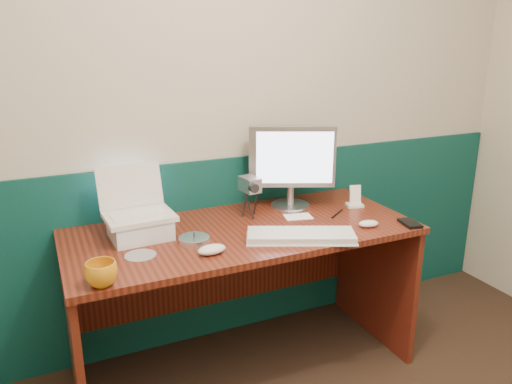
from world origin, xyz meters
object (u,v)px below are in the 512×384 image
laptop (138,193)px  mug (101,274)px  camcorder (250,199)px  monitor (291,167)px  keyboard (301,236)px  desk (243,301)px

laptop → mug: laptop is taller
laptop → camcorder: laptop is taller
laptop → monitor: 0.80m
monitor → keyboard: bearing=-87.7°
laptop → monitor: monitor is taller
monitor → keyboard: size_ratio=0.93×
desk → mug: 0.85m
laptop → mug: 0.48m
desk → mug: mug is taller
mug → keyboard: bearing=5.3°
desk → monitor: size_ratio=3.68×
monitor → laptop: bearing=-149.5°
desk → keyboard: bearing=-50.6°
desk → mug: (-0.67, -0.30, 0.42)m
monitor → mug: (-1.01, -0.48, -0.17)m
desk → laptop: (-0.45, 0.09, 0.58)m
desk → mug: size_ratio=13.94×
laptop → desk: bearing=-14.4°
camcorder → mug: bearing=-158.0°
laptop → camcorder: size_ratio=1.55×
monitor → mug: 1.13m
laptop → monitor: size_ratio=0.67×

